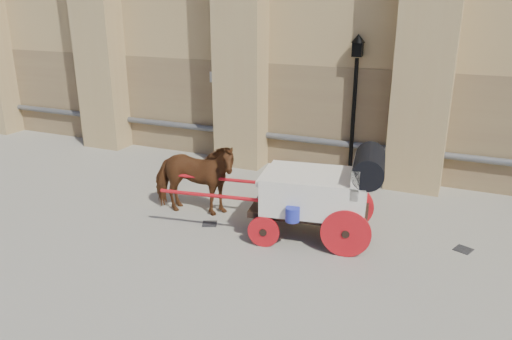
% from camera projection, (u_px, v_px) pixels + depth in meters
% --- Properties ---
extents(ground, '(90.00, 90.00, 0.00)m').
position_uv_depth(ground, '(215.00, 214.00, 11.66)').
color(ground, gray).
rests_on(ground, ground).
extents(horse, '(2.21, 1.30, 1.76)m').
position_uv_depth(horse, '(194.00, 178.00, 11.38)').
color(horse, brown).
rests_on(horse, ground).
extents(carriage, '(4.68, 1.91, 1.99)m').
position_uv_depth(carriage, '(323.00, 190.00, 10.15)').
color(carriage, black).
rests_on(carriage, ground).
extents(street_lamp, '(0.37, 0.37, 3.90)m').
position_uv_depth(street_lamp, '(354.00, 103.00, 13.41)').
color(street_lamp, black).
rests_on(street_lamp, ground).
extents(drain_grate_near, '(0.42, 0.42, 0.01)m').
position_uv_depth(drain_grate_near, '(210.00, 224.00, 11.13)').
color(drain_grate_near, black).
rests_on(drain_grate_near, ground).
extents(drain_grate_far, '(0.42, 0.42, 0.01)m').
position_uv_depth(drain_grate_far, '(463.00, 250.00, 10.00)').
color(drain_grate_far, black).
rests_on(drain_grate_far, ground).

